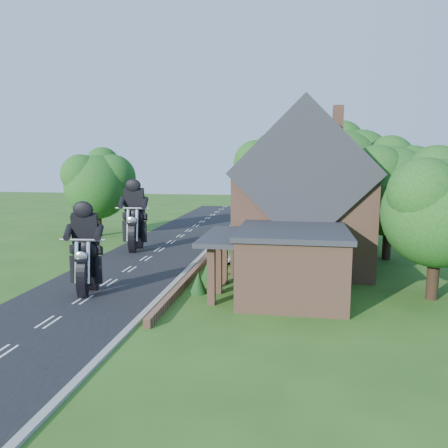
% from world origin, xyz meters
% --- Properties ---
extents(ground, '(120.00, 120.00, 0.00)m').
position_xyz_m(ground, '(0.00, 0.00, 0.00)').
color(ground, '#285317').
rests_on(ground, ground).
extents(road, '(7.00, 80.00, 0.02)m').
position_xyz_m(road, '(0.00, 0.00, 0.01)').
color(road, black).
rests_on(road, ground).
extents(kerb, '(0.30, 80.00, 0.12)m').
position_xyz_m(kerb, '(3.65, 0.00, 0.06)').
color(kerb, gray).
rests_on(kerb, ground).
extents(garden_wall, '(0.30, 22.00, 0.40)m').
position_xyz_m(garden_wall, '(4.30, 5.00, 0.20)').
color(garden_wall, '#8A5D46').
rests_on(garden_wall, ground).
extents(house, '(9.54, 8.64, 10.24)m').
position_xyz_m(house, '(10.49, 6.00, 4.34)').
color(house, '#8A5D46').
rests_on(house, ground).
extents(annex, '(7.05, 5.94, 3.44)m').
position_xyz_m(annex, '(9.87, -0.80, 1.77)').
color(annex, '#8A5D46').
rests_on(annex, ground).
extents(tree_annex_side, '(5.64, 5.20, 7.48)m').
position_xyz_m(tree_annex_side, '(17.13, 0.10, 4.69)').
color(tree_annex_side, black).
rests_on(tree_annex_side, ground).
extents(tree_house_right, '(6.51, 6.00, 8.40)m').
position_xyz_m(tree_house_right, '(16.65, 8.62, 5.19)').
color(tree_house_right, black).
rests_on(tree_house_right, ground).
extents(tree_behind_house, '(7.81, 7.20, 10.08)m').
position_xyz_m(tree_behind_house, '(14.18, 16.14, 6.23)').
color(tree_behind_house, black).
rests_on(tree_behind_house, ground).
extents(tree_behind_left, '(6.94, 6.40, 9.16)m').
position_xyz_m(tree_behind_left, '(8.16, 17.13, 5.73)').
color(tree_behind_left, black).
rests_on(tree_behind_left, ground).
extents(tree_far_road, '(6.08, 5.60, 7.84)m').
position_xyz_m(tree_far_road, '(-6.86, 14.11, 4.84)').
color(tree_far_road, black).
rests_on(tree_far_road, ground).
extents(shrub_a, '(0.90, 0.90, 1.10)m').
position_xyz_m(shrub_a, '(5.30, -1.00, 0.55)').
color(shrub_a, '#103411').
rests_on(shrub_a, ground).
extents(shrub_b, '(0.90, 0.90, 1.10)m').
position_xyz_m(shrub_b, '(5.30, 1.50, 0.55)').
color(shrub_b, '#103411').
rests_on(shrub_b, ground).
extents(shrub_c, '(0.90, 0.90, 1.10)m').
position_xyz_m(shrub_c, '(5.30, 4.00, 0.55)').
color(shrub_c, '#103411').
rests_on(shrub_c, ground).
extents(shrub_d, '(0.90, 0.90, 1.10)m').
position_xyz_m(shrub_d, '(5.30, 9.00, 0.55)').
color(shrub_d, '#103411').
rests_on(shrub_d, ground).
extents(shrub_e, '(0.90, 0.90, 1.10)m').
position_xyz_m(shrub_e, '(5.30, 11.50, 0.55)').
color(shrub_e, '#103411').
rests_on(shrub_e, ground).
extents(shrub_f, '(0.90, 0.90, 1.10)m').
position_xyz_m(shrub_f, '(5.30, 14.00, 0.55)').
color(shrub_f, '#103411').
rests_on(shrub_f, ground).
extents(motorcycle_lead, '(0.54, 1.56, 1.42)m').
position_xyz_m(motorcycle_lead, '(-0.14, -2.18, 0.71)').
color(motorcycle_lead, black).
rests_on(motorcycle_lead, ground).
extents(motorcycle_follow, '(0.52, 1.74, 1.60)m').
position_xyz_m(motorcycle_follow, '(-1.61, 8.32, 0.80)').
color(motorcycle_follow, black).
rests_on(motorcycle_follow, ground).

